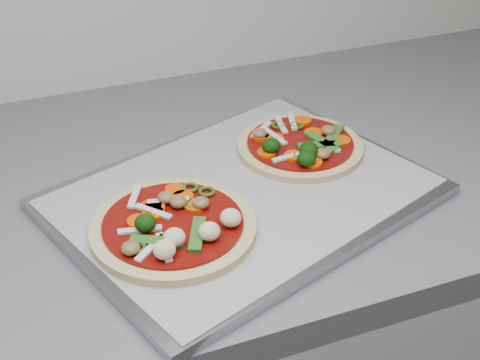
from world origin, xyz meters
name	(u,v)px	position (x,y,z in m)	size (l,w,h in m)	color
countertop	(354,152)	(0.00, 1.30, 0.88)	(3.60, 0.60, 0.04)	slate
baking_tray	(243,197)	(-0.21, 1.22, 0.91)	(0.44, 0.32, 0.01)	#99989D
parchment	(243,191)	(-0.21, 1.22, 0.92)	(0.42, 0.30, 0.00)	#99989D
pizza_left	(174,226)	(-0.31, 1.17, 0.93)	(0.22, 0.22, 0.03)	tan
pizza_right	(300,146)	(-0.10, 1.27, 0.93)	(0.24, 0.24, 0.03)	tan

